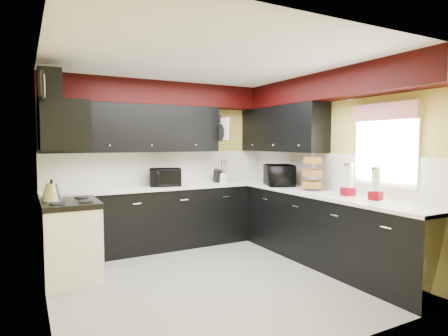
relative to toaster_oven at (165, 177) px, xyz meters
name	(u,v)px	position (x,y,z in m)	size (l,w,h in m)	color
ground	(215,277)	(0.09, -1.47, -1.07)	(3.60, 3.60, 0.00)	gray
wall_back	(164,164)	(0.09, 0.33, 0.18)	(3.60, 0.06, 2.50)	#E0C666
wall_right	(330,167)	(1.89, -1.47, 0.18)	(0.06, 3.60, 2.50)	#E0C666
wall_left	(43,180)	(-1.71, -1.47, 0.18)	(0.06, 3.60, 2.50)	#E0C666
ceiling	(215,63)	(0.09, -1.47, 1.43)	(3.60, 3.60, 0.06)	white
cab_back	(171,217)	(0.09, 0.03, -0.62)	(3.60, 0.60, 0.90)	black
cab_right	(329,231)	(1.59, -1.77, -0.62)	(0.60, 3.00, 0.90)	black
counter_back	(170,187)	(0.09, 0.03, -0.15)	(3.62, 0.64, 0.04)	white
counter_right	(329,195)	(1.59, -1.77, -0.15)	(0.64, 3.02, 0.04)	white
splash_back	(164,168)	(0.09, 0.32, 0.12)	(3.60, 0.02, 0.50)	white
splash_right	(330,171)	(1.88, -1.47, 0.12)	(0.02, 3.60, 0.50)	white
upper_back	(135,128)	(-0.41, 0.15, 0.73)	(2.60, 0.35, 0.70)	black
upper_right	(281,129)	(1.72, -0.57, 0.73)	(0.35, 1.80, 0.70)	black
soffit_back	(167,94)	(0.09, 0.15, 1.25)	(3.60, 0.36, 0.35)	black
soffit_right	(332,86)	(1.71, -1.65, 1.25)	(0.36, 3.24, 0.35)	black
stove	(71,243)	(-1.41, -0.72, -0.64)	(0.60, 0.75, 0.86)	white
cooktop	(70,204)	(-1.41, -0.72, -0.18)	(0.62, 0.77, 0.06)	black
hood	(63,126)	(-1.46, -0.72, 0.71)	(0.50, 0.78, 0.55)	black
hood_duct	(49,88)	(-1.59, -0.72, 1.13)	(0.24, 0.40, 0.40)	black
window	(386,146)	(1.88, -2.37, 0.48)	(0.03, 0.86, 0.96)	white
valance	(383,112)	(1.82, -2.37, 0.88)	(0.04, 0.88, 0.20)	red
pan_top	(217,117)	(0.91, 0.08, 0.93)	(0.03, 0.22, 0.40)	black
pan_mid	(221,132)	(0.91, -0.05, 0.68)	(0.03, 0.28, 0.46)	black
pan_low	(213,135)	(0.91, 0.21, 0.65)	(0.03, 0.24, 0.42)	black
cut_board	(225,129)	(0.92, -0.17, 0.73)	(0.03, 0.26, 0.35)	white
baskets	(312,173)	(1.61, -1.42, 0.11)	(0.27, 0.27, 0.50)	brown
clock	(42,86)	(-1.68, -1.22, 1.08)	(0.03, 0.30, 0.30)	black
deco_plate	(350,91)	(1.86, -1.82, 1.18)	(0.03, 0.24, 0.24)	white
toaster_oven	(165,177)	(0.00, 0.00, 0.00)	(0.45, 0.38, 0.26)	black
microwave	(279,175)	(1.55, -0.76, 0.03)	(0.57, 0.39, 0.32)	black
utensil_crock	(224,178)	(1.00, 0.00, -0.06)	(0.14, 0.14, 0.15)	silver
knife_block	(217,176)	(0.92, 0.07, -0.03)	(0.09, 0.13, 0.21)	black
kettle	(52,192)	(-1.59, -0.57, -0.05)	(0.22, 0.22, 0.20)	#B2B3B7
dispenser_a	(348,181)	(1.64, -2.04, 0.05)	(0.14, 0.14, 0.37)	#5C0E11
dispenser_b	(376,185)	(1.66, -2.43, 0.04)	(0.12, 0.12, 0.34)	maroon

